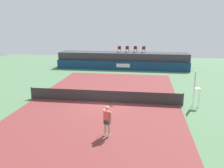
{
  "coord_description": "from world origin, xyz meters",
  "views": [
    {
      "loc": [
        3.3,
        -18.15,
        6.22
      ],
      "look_at": [
        0.37,
        2.0,
        1.0
      ],
      "focal_mm": 38.41,
      "sensor_mm": 36.0,
      "label": 1
    }
  ],
  "objects_px": {
    "tennis_player": "(107,120)",
    "spectator_chair_far_left": "(119,49)",
    "spectator_chair_center": "(135,49)",
    "tennis_ball": "(117,89)",
    "spectator_chair_left": "(127,49)",
    "spectator_chair_right": "(144,49)",
    "net_post_far": "(183,99)",
    "net_post_near": "(31,93)",
    "umpire_chair": "(196,86)"
  },
  "relations": [
    {
      "from": "net_post_far",
      "to": "umpire_chair",
      "type": "bearing_deg",
      "value": 0.07
    },
    {
      "from": "spectator_chair_far_left",
      "to": "net_post_far",
      "type": "relative_size",
      "value": 0.89
    },
    {
      "from": "umpire_chair",
      "to": "net_post_far",
      "type": "bearing_deg",
      "value": -179.93
    },
    {
      "from": "spectator_chair_far_left",
      "to": "spectator_chair_left",
      "type": "height_order",
      "value": "same"
    },
    {
      "from": "spectator_chair_far_left",
      "to": "umpire_chair",
      "type": "distance_m",
      "value": 16.95
    },
    {
      "from": "umpire_chair",
      "to": "net_post_near",
      "type": "distance_m",
      "value": 13.29
    },
    {
      "from": "umpire_chair",
      "to": "net_post_far",
      "type": "height_order",
      "value": "umpire_chair"
    },
    {
      "from": "umpire_chair",
      "to": "spectator_chair_right",
      "type": "bearing_deg",
      "value": 105.22
    },
    {
      "from": "tennis_player",
      "to": "spectator_chair_far_left",
      "type": "bearing_deg",
      "value": 94.73
    },
    {
      "from": "spectator_chair_left",
      "to": "spectator_chair_right",
      "type": "bearing_deg",
      "value": 0.43
    },
    {
      "from": "spectator_chair_right",
      "to": "net_post_far",
      "type": "bearing_deg",
      "value": -77.76
    },
    {
      "from": "spectator_chair_left",
      "to": "tennis_player",
      "type": "height_order",
      "value": "spectator_chair_left"
    },
    {
      "from": "tennis_player",
      "to": "spectator_chair_left",
      "type": "bearing_deg",
      "value": 91.74
    },
    {
      "from": "spectator_chair_left",
      "to": "umpire_chair",
      "type": "height_order",
      "value": "spectator_chair_left"
    },
    {
      "from": "spectator_chair_left",
      "to": "spectator_chair_right",
      "type": "xyz_separation_m",
      "value": [
        2.26,
        0.02,
        0.0
      ]
    },
    {
      "from": "spectator_chair_far_left",
      "to": "net_post_near",
      "type": "xyz_separation_m",
      "value": [
        -5.7,
        -15.14,
        -2.19
      ]
    },
    {
      "from": "umpire_chair",
      "to": "tennis_ball",
      "type": "height_order",
      "value": "umpire_chair"
    },
    {
      "from": "spectator_chair_far_left",
      "to": "net_post_far",
      "type": "height_order",
      "value": "spectator_chair_far_left"
    },
    {
      "from": "net_post_near",
      "to": "tennis_ball",
      "type": "height_order",
      "value": "net_post_near"
    },
    {
      "from": "spectator_chair_left",
      "to": "tennis_player",
      "type": "relative_size",
      "value": 0.5
    },
    {
      "from": "net_post_near",
      "to": "net_post_far",
      "type": "distance_m",
      "value": 12.4
    },
    {
      "from": "spectator_chair_center",
      "to": "tennis_player",
      "type": "distance_m",
      "value": 21.41
    },
    {
      "from": "spectator_chair_left",
      "to": "spectator_chair_center",
      "type": "distance_m",
      "value": 1.12
    },
    {
      "from": "spectator_chair_far_left",
      "to": "spectator_chair_right",
      "type": "height_order",
      "value": "same"
    },
    {
      "from": "spectator_chair_left",
      "to": "tennis_ball",
      "type": "xyz_separation_m",
      "value": [
        0.03,
        -11.54,
        -2.66
      ]
    },
    {
      "from": "spectator_chair_left",
      "to": "tennis_ball",
      "type": "bearing_deg",
      "value": -89.83
    },
    {
      "from": "net_post_near",
      "to": "spectator_chair_right",
      "type": "bearing_deg",
      "value": 59.54
    },
    {
      "from": "net_post_far",
      "to": "tennis_player",
      "type": "distance_m",
      "value": 7.69
    },
    {
      "from": "spectator_chair_left",
      "to": "tennis_ball",
      "type": "distance_m",
      "value": 11.85
    },
    {
      "from": "tennis_player",
      "to": "spectator_chair_right",
      "type": "bearing_deg",
      "value": 85.66
    },
    {
      "from": "spectator_chair_left",
      "to": "tennis_player",
      "type": "xyz_separation_m",
      "value": [
        0.64,
        -21.24,
        -1.73
      ]
    },
    {
      "from": "tennis_ball",
      "to": "net_post_far",
      "type": "bearing_deg",
      "value": -34.61
    },
    {
      "from": "spectator_chair_left",
      "to": "umpire_chair",
      "type": "distance_m",
      "value": 16.72
    },
    {
      "from": "umpire_chair",
      "to": "tennis_player",
      "type": "height_order",
      "value": "umpire_chair"
    },
    {
      "from": "spectator_chair_center",
      "to": "net_post_far",
      "type": "height_order",
      "value": "spectator_chair_center"
    },
    {
      "from": "tennis_ball",
      "to": "spectator_chair_far_left",
      "type": "bearing_deg",
      "value": 95.7
    },
    {
      "from": "net_post_far",
      "to": "spectator_chair_left",
      "type": "bearing_deg",
      "value": 110.0
    },
    {
      "from": "spectator_chair_far_left",
      "to": "spectator_chair_right",
      "type": "relative_size",
      "value": 1.0
    },
    {
      "from": "net_post_far",
      "to": "tennis_player",
      "type": "height_order",
      "value": "tennis_player"
    },
    {
      "from": "net_post_far",
      "to": "tennis_ball",
      "type": "relative_size",
      "value": 14.71
    },
    {
      "from": "spectator_chair_center",
      "to": "tennis_ball",
      "type": "bearing_deg",
      "value": -95.33
    },
    {
      "from": "spectator_chair_center",
      "to": "spectator_chair_right",
      "type": "xyz_separation_m",
      "value": [
        1.14,
        -0.08,
        0.0
      ]
    },
    {
      "from": "net_post_far",
      "to": "tennis_ball",
      "type": "distance_m",
      "value": 6.78
    },
    {
      "from": "spectator_chair_center",
      "to": "spectator_chair_right",
      "type": "height_order",
      "value": "same"
    },
    {
      "from": "net_post_far",
      "to": "spectator_chair_right",
      "type": "bearing_deg",
      "value": 102.24
    },
    {
      "from": "tennis_player",
      "to": "net_post_near",
      "type": "bearing_deg",
      "value": 141.81
    },
    {
      "from": "umpire_chair",
      "to": "net_post_near",
      "type": "xyz_separation_m",
      "value": [
        -13.25,
        -0.0,
        -1.09
      ]
    },
    {
      "from": "spectator_chair_left",
      "to": "net_post_near",
      "type": "xyz_separation_m",
      "value": [
        -6.8,
        -15.39,
        -2.19
      ]
    },
    {
      "from": "tennis_player",
      "to": "umpire_chair",
      "type": "bearing_deg",
      "value": 45.25
    },
    {
      "from": "spectator_chair_far_left",
      "to": "spectator_chair_center",
      "type": "xyz_separation_m",
      "value": [
        2.21,
        0.34,
        0.0
      ]
    }
  ]
}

